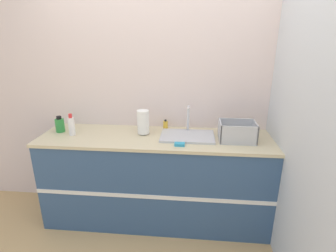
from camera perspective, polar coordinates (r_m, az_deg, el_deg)
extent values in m
plane|color=tan|center=(2.73, -3.30, -22.84)|extent=(12.00, 12.00, 0.00)
cube|color=silver|center=(2.70, -1.85, 7.89)|extent=(4.59, 0.06, 2.60)
cube|color=silver|center=(2.49, 23.87, 5.28)|extent=(0.06, 2.59, 2.60)
cube|color=#33517A|center=(2.71, -2.53, -11.64)|extent=(2.19, 0.59, 0.88)
cube|color=white|center=(2.46, -3.49, -15.11)|extent=(2.19, 0.01, 0.04)
cube|color=beige|center=(2.50, -2.68, -2.61)|extent=(2.21, 0.62, 0.03)
cube|color=silver|center=(2.48, 4.25, -2.22)|extent=(0.50, 0.33, 0.02)
cylinder|color=silver|center=(2.58, 4.40, 1.70)|extent=(0.02, 0.02, 0.24)
cylinder|color=silver|center=(2.49, 4.44, 3.97)|extent=(0.02, 0.12, 0.02)
cylinder|color=#4C4C51|center=(2.57, -5.34, -1.64)|extent=(0.09, 0.09, 0.01)
cylinder|color=white|center=(2.53, -5.43, 0.88)|extent=(0.11, 0.11, 0.23)
cube|color=#B7BABF|center=(2.48, 14.67, -2.91)|extent=(0.32, 0.24, 0.01)
cube|color=#B7BABF|center=(2.35, 15.26, -1.97)|extent=(0.32, 0.01, 0.16)
cube|color=#B7BABF|center=(2.56, 14.46, -0.13)|extent=(0.32, 0.01, 0.16)
cube|color=#B7BABF|center=(2.43, 11.21, -0.90)|extent=(0.01, 0.24, 0.16)
cube|color=#B7BABF|center=(2.48, 18.40, -1.11)|extent=(0.01, 0.24, 0.16)
cylinder|color=white|center=(2.67, -20.25, -0.08)|extent=(0.06, 0.06, 0.17)
cylinder|color=red|center=(2.64, -20.51, 2.09)|extent=(0.03, 0.03, 0.04)
cylinder|color=#2D8C3D|center=(2.81, -22.47, 0.14)|extent=(0.09, 0.09, 0.13)
cylinder|color=black|center=(2.79, -22.67, 1.69)|extent=(0.05, 0.05, 0.03)
cylinder|color=gold|center=(2.67, -0.55, 0.17)|extent=(0.05, 0.05, 0.09)
cylinder|color=black|center=(2.66, -0.56, 1.20)|extent=(0.02, 0.02, 0.02)
cube|color=#3399BF|center=(2.29, 2.54, -4.00)|extent=(0.09, 0.06, 0.02)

